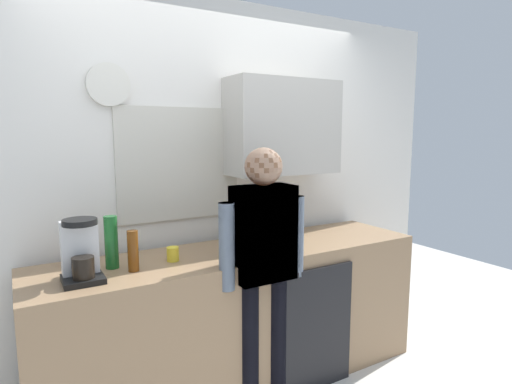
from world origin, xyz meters
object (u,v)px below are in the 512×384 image
Objects in this scene: bottle_amber_beer at (133,251)px; person_at_sink at (263,258)px; coffee_maker at (81,253)px; cup_terracotta_mug at (75,256)px; person_guest at (263,258)px; bottle_clear_soda at (277,219)px; bottle_green_wine at (111,242)px; cup_white_mug at (240,234)px; cup_yellow_cup at (173,254)px.

person_at_sink is at bearing -18.17° from bottle_amber_beer.
person_at_sink is at bearing -12.59° from coffee_maker.
person_at_sink reaches higher than cup_terracotta_mug.
person_guest is at bearing -18.17° from bottle_amber_beer.
person_guest is (-0.39, -0.45, -0.11)m from bottle_clear_soda.
cup_terracotta_mug is (-1.36, 0.08, -0.09)m from bottle_clear_soda.
person_at_sink is (0.97, -0.22, -0.12)m from coffee_maker.
bottle_green_wine is 3.16× the size of cup_white_mug.
cup_yellow_cup is 0.54m from person_guest.
person_at_sink reaches higher than bottle_clear_soda.
bottle_clear_soda is 0.17× the size of person_guest.
cup_terracotta_mug is at bearing 155.63° from cup_yellow_cup.
bottle_amber_beer reaches higher than cup_terracotta_mug.
bottle_green_wine is at bearing -174.81° from bottle_clear_soda.
bottle_clear_soda is at bearing 11.55° from bottle_amber_beer.
bottle_green_wine is 0.19× the size of person_at_sink.
cup_white_mug is (0.91, 0.17, -0.10)m from bottle_green_wine.
coffee_maker is at bearing -171.16° from cup_yellow_cup.
cup_terracotta_mug is (-1.08, 0.01, -0.00)m from cup_white_mug.
bottle_green_wine is at bearing 155.34° from person_at_sink.
cup_yellow_cup is at bearing 15.04° from bottle_amber_beer.
person_guest reaches higher than bottle_green_wine.
cup_white_mug is at bearing -78.50° from person_guest.
person_at_sink is at bearing -23.62° from bottle_green_wine.
bottle_amber_beer is 2.42× the size of cup_white_mug.
cup_white_mug is 0.53m from person_at_sink.
bottle_amber_beer is at bearing -164.96° from cup_yellow_cup.
bottle_clear_soda is 1.22× the size of bottle_amber_beer.
bottle_clear_soda is at bearing -106.33° from person_guest.
cup_white_mug is 0.06× the size of person_at_sink.
person_at_sink is (0.79, -0.35, -0.12)m from bottle_green_wine.
cup_terracotta_mug is 0.06× the size of person_guest.
bottle_clear_soda is (1.18, 0.11, -0.01)m from bottle_green_wine.
person_guest is at bearing 0.00° from person_at_sink.
bottle_amber_beer is 0.74m from person_guest.
coffee_maker is 0.22m from bottle_green_wine.
coffee_maker is at bearing 166.37° from person_at_sink.
coffee_maker is at bearing -91.04° from cup_terracotta_mug.
person_guest is at bearing -28.78° from cup_terracotta_mug.
bottle_green_wine is at bearing 171.86° from cup_yellow_cup.
coffee_maker is at bearing 11.85° from person_guest.
bottle_clear_soda is at bearing 10.49° from cup_yellow_cup.
bottle_amber_beer reaches higher than cup_yellow_cup.
person_at_sink is (-0.12, -0.52, -0.02)m from cup_white_mug.
cup_white_mug is at bearing 15.41° from coffee_maker.
person_guest reaches higher than cup_yellow_cup.
cup_terracotta_mug is at bearing 133.31° from bottle_green_wine.
bottle_green_wine is (0.18, 0.13, 0.00)m from coffee_maker.
coffee_maker is at bearing -177.14° from bottle_amber_beer.
cup_yellow_cup is (0.34, -0.05, -0.11)m from bottle_green_wine.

